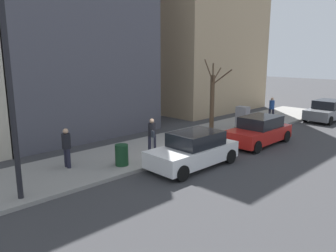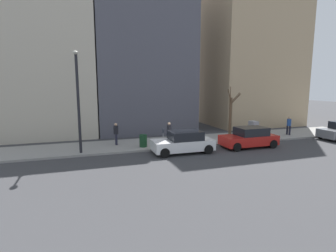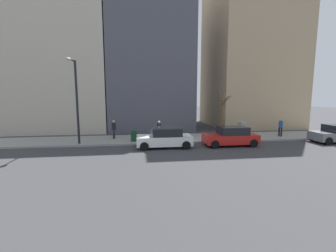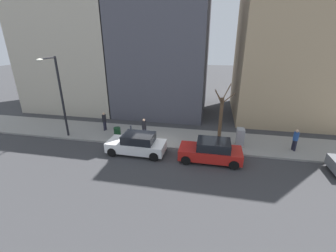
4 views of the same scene
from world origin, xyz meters
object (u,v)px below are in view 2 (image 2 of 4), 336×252
(parked_car_red, at_px, (249,138))
(pedestrian_far_corner, at_px, (116,132))
(trash_bin, at_px, (143,141))
(office_tower_left, at_px, (246,40))
(utility_box, at_px, (253,130))
(office_block_center, at_px, (140,53))
(parking_meter, at_px, (163,136))
(streetlamp, at_px, (78,95))
(parked_car_white, at_px, (183,142))
(bare_tree, at_px, (231,114))
(pedestrian_midblock, at_px, (169,131))
(pedestrian_near_meter, at_px, (289,125))

(parked_car_red, bearing_deg, pedestrian_far_corner, 70.45)
(trash_bin, distance_m, office_tower_left, 20.15)
(utility_box, bearing_deg, office_block_center, 41.54)
(parking_meter, distance_m, streetlamp, 6.50)
(parked_car_white, relative_size, bare_tree, 0.97)
(utility_box, bearing_deg, pedestrian_far_corner, 85.26)
(parked_car_red, relative_size, pedestrian_midblock, 2.53)
(bare_tree, xyz_separation_m, pedestrian_midblock, (-1.18, 6.12, -1.03))
(bare_tree, xyz_separation_m, office_block_center, (7.65, 6.43, 5.85))
(trash_bin, bearing_deg, office_block_center, -11.27)
(parking_meter, distance_m, bare_tree, 7.32)
(streetlamp, relative_size, pedestrian_midblock, 3.92)
(pedestrian_midblock, relative_size, office_block_center, 0.10)
(parked_car_white, height_order, pedestrian_midblock, pedestrian_midblock)
(parking_meter, xyz_separation_m, trash_bin, (0.45, 1.39, -0.38))
(pedestrian_near_meter, bearing_deg, parked_car_white, 83.17)
(parked_car_white, bearing_deg, office_tower_left, -46.54)
(trash_bin, xyz_separation_m, office_tower_left, (9.72, -14.96, 9.35))
(pedestrian_near_meter, distance_m, pedestrian_midblock, 11.48)
(pedestrian_midblock, distance_m, pedestrian_far_corner, 4.05)
(trash_bin, distance_m, pedestrian_far_corner, 2.30)
(streetlamp, bearing_deg, trash_bin, -81.94)
(pedestrian_near_meter, bearing_deg, parked_car_red, 93.52)
(utility_box, xyz_separation_m, streetlamp, (-1.02, 14.14, 3.17))
(parked_car_red, relative_size, pedestrian_far_corner, 2.53)
(parking_meter, bearing_deg, pedestrian_near_meter, -85.65)
(pedestrian_near_meter, relative_size, office_block_center, 0.10)
(parking_meter, relative_size, pedestrian_near_meter, 0.81)
(parked_car_red, xyz_separation_m, office_tower_left, (11.72, -7.28, 9.21))
(pedestrian_near_meter, distance_m, office_tower_left, 12.87)
(utility_box, height_order, streetlamp, streetlamp)
(parked_car_white, distance_m, pedestrian_far_corner, 5.34)
(office_block_center, bearing_deg, pedestrian_near_meter, -126.92)
(utility_box, distance_m, trash_bin, 9.80)
(streetlamp, relative_size, pedestrian_far_corner, 3.92)
(parked_car_red, bearing_deg, parked_car_white, 89.51)
(pedestrian_far_corner, bearing_deg, parking_meter, -117.65)
(bare_tree, bearing_deg, parked_car_red, 170.59)
(bare_tree, height_order, pedestrian_near_meter, bare_tree)
(parking_meter, relative_size, trash_bin, 1.50)
(parking_meter, height_order, pedestrian_far_corner, pedestrian_far_corner)
(office_tower_left, bearing_deg, pedestrian_near_meter, 171.92)
(utility_box, relative_size, trash_bin, 1.59)
(parking_meter, distance_m, pedestrian_far_corner, 3.65)
(bare_tree, relative_size, pedestrian_near_meter, 2.63)
(parking_meter, height_order, pedestrian_near_meter, pedestrian_near_meter)
(parking_meter, bearing_deg, bare_tree, -72.80)
(parking_meter, distance_m, office_block_center, 12.04)
(streetlamp, height_order, pedestrian_far_corner, streetlamp)
(streetlamp, bearing_deg, parked_car_white, -101.22)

